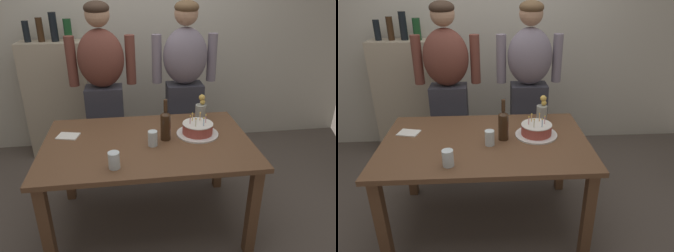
% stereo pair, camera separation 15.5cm
% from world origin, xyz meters
% --- Properties ---
extents(ground_plane, '(10.00, 10.00, 0.00)m').
position_xyz_m(ground_plane, '(0.00, 0.00, 0.00)').
color(ground_plane, '#564C44').
extents(back_wall, '(5.20, 0.10, 2.60)m').
position_xyz_m(back_wall, '(0.00, 1.55, 1.30)').
color(back_wall, beige).
rests_on(back_wall, ground_plane).
extents(dining_table, '(1.50, 0.96, 0.74)m').
position_xyz_m(dining_table, '(0.00, 0.00, 0.64)').
color(dining_table, brown).
rests_on(dining_table, ground_plane).
extents(birthday_cake, '(0.32, 0.32, 0.16)m').
position_xyz_m(birthday_cake, '(0.38, 0.06, 0.78)').
color(birthday_cake, white).
rests_on(birthday_cake, dining_table).
extents(water_glass_near, '(0.07, 0.07, 0.11)m').
position_xyz_m(water_glass_near, '(-0.23, -0.33, 0.79)').
color(water_glass_near, silver).
rests_on(water_glass_near, dining_table).
extents(water_glass_far, '(0.07, 0.07, 0.11)m').
position_xyz_m(water_glass_far, '(0.03, -0.07, 0.79)').
color(water_glass_far, silver).
rests_on(water_glass_far, dining_table).
extents(wine_bottle, '(0.07, 0.07, 0.31)m').
position_xyz_m(wine_bottle, '(0.13, 0.01, 0.86)').
color(wine_bottle, '#382314').
rests_on(wine_bottle, dining_table).
extents(napkin_stack, '(0.18, 0.15, 0.01)m').
position_xyz_m(napkin_stack, '(-0.58, 0.15, 0.74)').
color(napkin_stack, white).
rests_on(napkin_stack, dining_table).
extents(flower_vase, '(0.09, 0.09, 0.22)m').
position_xyz_m(flower_vase, '(0.47, 0.32, 0.83)').
color(flower_vase, '#999E93').
rests_on(flower_vase, dining_table).
extents(person_man_bearded, '(0.61, 0.27, 1.66)m').
position_xyz_m(person_man_bearded, '(-0.34, 0.79, 0.87)').
color(person_man_bearded, '#33333D').
rests_on(person_man_bearded, ground_plane).
extents(person_woman_cardigan, '(0.61, 0.27, 1.66)m').
position_xyz_m(person_woman_cardigan, '(0.42, 0.79, 0.87)').
color(person_woman_cardigan, '#33333D').
rests_on(person_woman_cardigan, ground_plane).
extents(shelf_cabinet, '(0.63, 0.30, 1.53)m').
position_xyz_m(shelf_cabinet, '(-0.88, 1.33, 0.64)').
color(shelf_cabinet, tan).
rests_on(shelf_cabinet, ground_plane).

